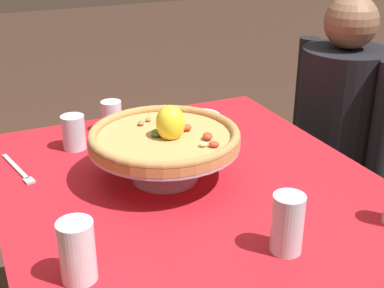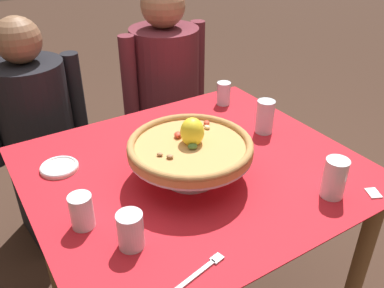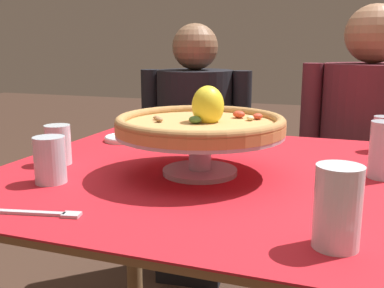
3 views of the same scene
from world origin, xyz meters
name	(u,v)px [view 1 (image 1 of 3)]	position (x,y,z in m)	size (l,w,h in m)	color
dining_table	(188,217)	(0.00, 0.00, 0.62)	(1.09, 0.98, 0.73)	olive
pizza_stand	(165,153)	(-0.05, -0.05, 0.80)	(0.40, 0.40, 0.10)	#B7B7C1
pizza	(165,136)	(-0.04, -0.05, 0.86)	(0.40, 0.40, 0.11)	tan
water_glass_front_right	(78,255)	(0.28, -0.36, 0.79)	(0.07, 0.07, 0.13)	white
water_glass_side_left	(112,118)	(-0.42, -0.08, 0.77)	(0.07, 0.07, 0.10)	silver
water_glass_side_right	(287,226)	(0.36, 0.06, 0.79)	(0.07, 0.07, 0.13)	silver
water_glass_front_left	(74,134)	(-0.34, -0.22, 0.78)	(0.07, 0.07, 0.10)	silver
side_plate	(203,117)	(-0.40, 0.23, 0.74)	(0.13, 0.13, 0.02)	silver
dinner_fork	(19,170)	(-0.25, -0.40, 0.73)	(0.21, 0.06, 0.01)	#B7B7C1
diner_left	(336,147)	(-0.35, 0.80, 0.53)	(0.49, 0.36, 1.12)	black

